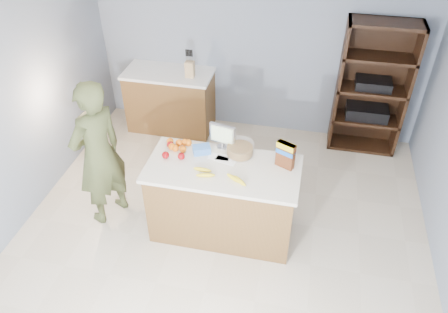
% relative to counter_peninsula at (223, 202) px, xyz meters
% --- Properties ---
extents(floor, '(4.50, 5.00, 0.02)m').
position_rel_counter_peninsula_xyz_m(floor, '(0.00, -0.30, -0.42)').
color(floor, beige).
rests_on(floor, ground).
extents(walls, '(4.52, 5.02, 2.51)m').
position_rel_counter_peninsula_xyz_m(walls, '(0.00, -0.30, 1.24)').
color(walls, gray).
rests_on(walls, ground).
extents(counter_peninsula, '(1.56, 0.76, 0.90)m').
position_rel_counter_peninsula_xyz_m(counter_peninsula, '(0.00, 0.00, 0.00)').
color(counter_peninsula, brown).
rests_on(counter_peninsula, ground).
extents(back_cabinet, '(1.24, 0.62, 0.90)m').
position_rel_counter_peninsula_xyz_m(back_cabinet, '(-1.20, 1.90, 0.04)').
color(back_cabinet, brown).
rests_on(back_cabinet, ground).
extents(shelving_unit, '(0.90, 0.40, 1.80)m').
position_rel_counter_peninsula_xyz_m(shelving_unit, '(1.55, 2.05, 0.45)').
color(shelving_unit, black).
rests_on(shelving_unit, ground).
extents(person, '(0.64, 0.74, 1.72)m').
position_rel_counter_peninsula_xyz_m(person, '(-1.35, -0.03, 0.45)').
color(person, '#424A28').
rests_on(person, ground).
extents(knife_block, '(0.12, 0.10, 0.31)m').
position_rel_counter_peninsula_xyz_m(knife_block, '(-0.86, 1.83, 0.60)').
color(knife_block, tan).
rests_on(knife_block, back_cabinet).
extents(envelopes, '(0.31, 0.18, 0.00)m').
position_rel_counter_peninsula_xyz_m(envelopes, '(-0.04, 0.14, 0.49)').
color(envelopes, white).
rests_on(envelopes, counter_peninsula).
extents(bananas, '(0.57, 0.19, 0.04)m').
position_rel_counter_peninsula_xyz_m(bananas, '(0.01, -0.16, 0.51)').
color(bananas, yellow).
rests_on(bananas, counter_peninsula).
extents(apples, '(0.25, 0.26, 0.08)m').
position_rel_counter_peninsula_xyz_m(apples, '(-0.56, 0.09, 0.52)').
color(apples, maroon).
rests_on(apples, counter_peninsula).
extents(oranges, '(0.27, 0.20, 0.07)m').
position_rel_counter_peninsula_xyz_m(oranges, '(-0.53, 0.23, 0.52)').
color(oranges, orange).
rests_on(oranges, counter_peninsula).
extents(blue_carton, '(0.21, 0.18, 0.08)m').
position_rel_counter_peninsula_xyz_m(blue_carton, '(-0.27, 0.19, 0.52)').
color(blue_carton, blue).
rests_on(blue_carton, counter_peninsula).
extents(salad_bowl, '(0.30, 0.30, 0.13)m').
position_rel_counter_peninsula_xyz_m(salad_bowl, '(0.12, 0.26, 0.54)').
color(salad_bowl, '#267219').
rests_on(salad_bowl, counter_peninsula).
extents(tv, '(0.28, 0.12, 0.28)m').
position_rel_counter_peninsula_xyz_m(tv, '(-0.08, 0.33, 0.64)').
color(tv, silver).
rests_on(tv, counter_peninsula).
extents(cereal_box, '(0.20, 0.14, 0.28)m').
position_rel_counter_peninsula_xyz_m(cereal_box, '(0.60, 0.15, 0.65)').
color(cereal_box, '#592B14').
rests_on(cereal_box, counter_peninsula).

